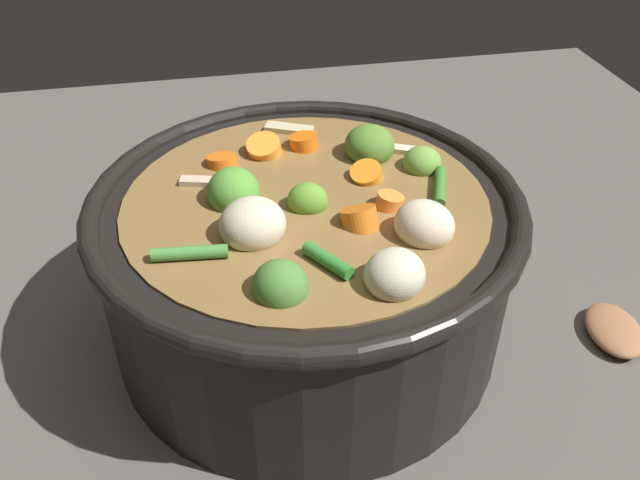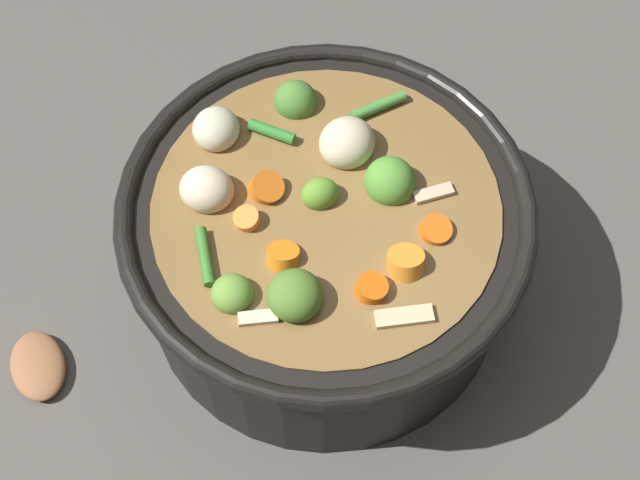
{
  "view_description": "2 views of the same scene",
  "coord_description": "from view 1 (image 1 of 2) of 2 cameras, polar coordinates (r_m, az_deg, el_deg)",
  "views": [
    {
      "loc": [
        -0.4,
        0.07,
        0.4
      ],
      "look_at": [
        -0.01,
        -0.01,
        0.1
      ],
      "focal_mm": 37.17,
      "sensor_mm": 36.0,
      "label": 1
    },
    {
      "loc": [
        0.29,
        -0.19,
        0.68
      ],
      "look_at": [
        0.01,
        -0.01,
        0.1
      ],
      "focal_mm": 48.14,
      "sensor_mm": 36.0,
      "label": 2
    }
  ],
  "objects": [
    {
      "name": "ground_plane",
      "position": [
        0.57,
        -1.08,
        -7.44
      ],
      "size": [
        1.1,
        1.1,
        0.0
      ],
      "primitive_type": "plane",
      "color": "#514C47"
    },
    {
      "name": "cooking_pot",
      "position": [
        0.52,
        -1.14,
        -1.83
      ],
      "size": [
        0.33,
        0.33,
        0.16
      ],
      "color": "black",
      "rests_on": "ground_plane"
    }
  ]
}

